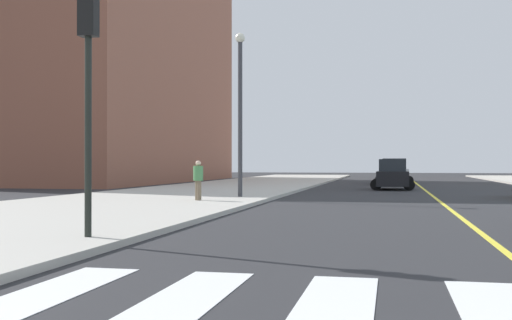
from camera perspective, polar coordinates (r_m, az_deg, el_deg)
name	(u,v)px	position (r m, az deg, el deg)	size (l,w,h in m)	color
sidewalk_kerb_west	(127,203)	(25.25, -11.62, -3.86)	(10.00, 120.00, 0.15)	#B2ADA3
lane_divider_paint	(422,188)	(43.16, 14.84, -2.48)	(0.16, 80.00, 0.01)	yellow
low_rise_brick_west	(103,68)	(59.40, -13.69, 8.08)	(16.00, 32.00, 20.61)	brown
car_black_nearest	(392,175)	(40.33, 12.25, -1.37)	(2.67, 4.27, 1.91)	black
car_blue_third	(393,173)	(55.23, 12.33, -1.12)	(2.58, 4.10, 1.83)	#2D479E
car_white_fifth	(394,173)	(49.56, 12.36, -1.11)	(2.90, 4.57, 2.02)	silver
traffic_light_far_corner	(89,62)	(13.38, -14.92, 8.55)	(0.36, 0.41, 5.07)	black
pedestrian_walking_west	(198,178)	(25.53, -5.25, -1.67)	(0.40, 0.40, 1.61)	brown
street_lamp	(240,100)	(28.39, -1.45, 5.46)	(0.44, 0.44, 7.36)	#38383D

